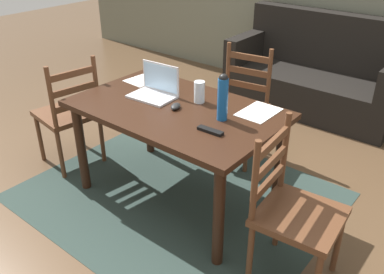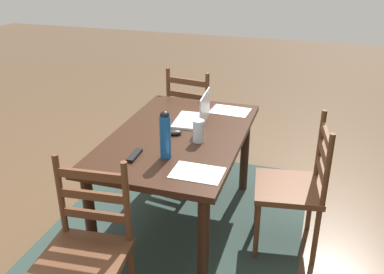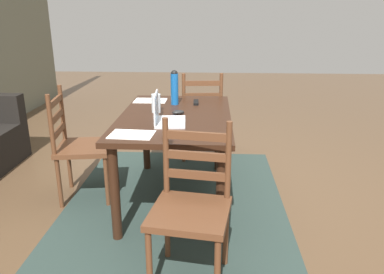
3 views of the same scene
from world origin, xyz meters
name	(u,v)px [view 1 (image 1 of 3)]	position (x,y,z in m)	size (l,w,h in m)	color
ground_plane	(178,196)	(0.00, 0.00, 0.00)	(14.00, 14.00, 0.00)	brown
area_rug	(178,195)	(0.00, 0.00, 0.00)	(2.17, 1.81, 0.01)	#283833
dining_table	(176,120)	(0.00, 0.00, 0.65)	(1.43, 0.89, 0.75)	black
chair_far_head	(239,107)	(-0.01, 0.81, 0.46)	(0.50, 0.50, 0.95)	#56331E
chair_right_near	(293,212)	(1.01, -0.18, 0.46)	(0.48, 0.48, 0.95)	#56331E
chair_left_near	(69,114)	(-1.01, -0.18, 0.46)	(0.50, 0.50, 0.95)	#56331E
couch	(316,76)	(0.08, 2.22, 0.36)	(1.80, 0.80, 1.00)	black
laptop	(156,88)	(-0.24, 0.06, 0.80)	(0.33, 0.24, 0.23)	silver
water_bottle	(223,96)	(0.36, 0.04, 0.91)	(0.07, 0.07, 0.31)	#145199
drinking_glass	(199,92)	(0.07, 0.17, 0.82)	(0.08, 0.08, 0.15)	silver
computer_mouse	(176,106)	(0.02, -0.02, 0.76)	(0.06, 0.10, 0.03)	black
tv_remote	(210,131)	(0.40, -0.15, 0.76)	(0.04, 0.17, 0.02)	black
paper_stack_left	(259,112)	(0.49, 0.28, 0.75)	(0.21, 0.30, 0.00)	white
paper_stack_right	(145,79)	(-0.54, 0.25, 0.75)	(0.21, 0.30, 0.00)	white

